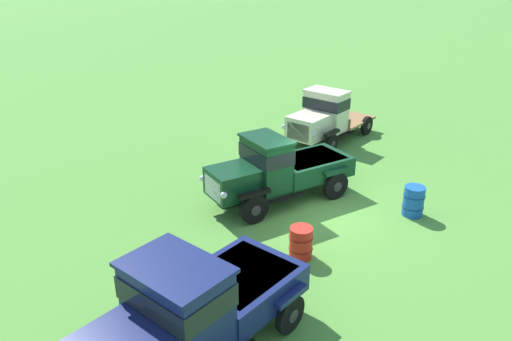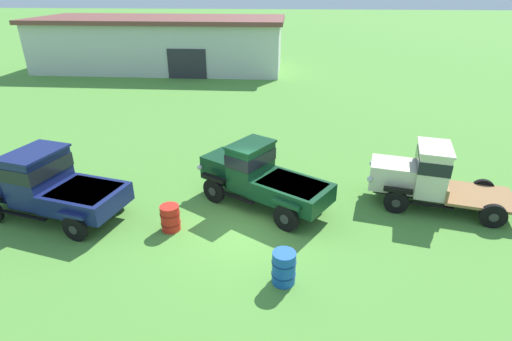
# 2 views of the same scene
# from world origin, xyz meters

# --- Properties ---
(ground_plane) EXTENTS (240.00, 240.00, 0.00)m
(ground_plane) POSITION_xyz_m (0.00, 0.00, 0.00)
(ground_plane) COLOR #518E38
(vintage_truck_foreground_near) EXTENTS (5.59, 3.26, 2.30)m
(vintage_truck_foreground_near) POSITION_xyz_m (-6.88, 0.36, 1.16)
(vintage_truck_foreground_near) COLOR black
(vintage_truck_foreground_near) RESTS_ON ground
(vintage_truck_second_in_line) EXTENTS (5.02, 3.98, 2.23)m
(vintage_truck_second_in_line) POSITION_xyz_m (0.25, 1.65, 1.10)
(vintage_truck_second_in_line) COLOR black
(vintage_truck_second_in_line) RESTS_ON ground
(vintage_truck_midrow_center) EXTENTS (5.12, 2.92, 2.24)m
(vintage_truck_midrow_center) POSITION_xyz_m (6.01, 2.10, 1.14)
(vintage_truck_midrow_center) COLOR black
(vintage_truck_midrow_center) RESTS_ON ground
(oil_drum_beside_row) EXTENTS (0.64, 0.64, 0.86)m
(oil_drum_beside_row) POSITION_xyz_m (-2.50, -0.28, 0.43)
(oil_drum_beside_row) COLOR red
(oil_drum_beside_row) RESTS_ON ground
(oil_drum_near_fence) EXTENTS (0.65, 0.65, 0.94)m
(oil_drum_near_fence) POSITION_xyz_m (1.18, -2.51, 0.47)
(oil_drum_near_fence) COLOR #1951B2
(oil_drum_near_fence) RESTS_ON ground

